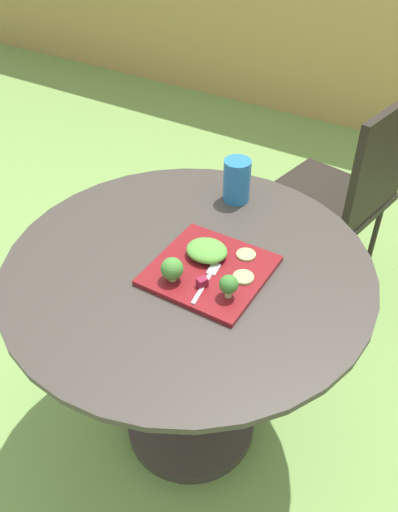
# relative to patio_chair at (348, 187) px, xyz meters

# --- Properties ---
(ground_plane) EXTENTS (12.00, 12.00, 0.00)m
(ground_plane) POSITION_rel_patio_chair_xyz_m (-0.15, -0.94, -0.53)
(ground_plane) COLOR #70994C
(patio_table) EXTENTS (0.98, 0.98, 0.75)m
(patio_table) POSITION_rel_patio_chair_xyz_m (-0.15, -0.94, -0.02)
(patio_table) COLOR #38332D
(patio_table) RESTS_ON ground_plane
(patio_chair) EXTENTS (0.52, 0.52, 0.90)m
(patio_chair) POSITION_rel_patio_chair_xyz_m (0.00, 0.00, 0.00)
(patio_chair) COLOR black
(patio_chair) RESTS_ON ground_plane
(salad_plate) EXTENTS (0.28, 0.28, 0.01)m
(salad_plate) POSITION_rel_patio_chair_xyz_m (-0.09, -0.94, 0.23)
(salad_plate) COLOR maroon
(salad_plate) RESTS_ON patio_table
(drinking_glass) EXTENTS (0.08, 0.08, 0.13)m
(drinking_glass) POSITION_rel_patio_chair_xyz_m (-0.19, -0.61, 0.28)
(drinking_glass) COLOR #236BA8
(drinking_glass) RESTS_ON patio_table
(fork) EXTENTS (0.04, 0.15, 0.00)m
(fork) POSITION_rel_patio_chair_xyz_m (-0.07, -0.98, 0.24)
(fork) COLOR silver
(fork) RESTS_ON salad_plate
(lettuce_mound) EXTENTS (0.11, 0.10, 0.04)m
(lettuce_mound) POSITION_rel_patio_chair_xyz_m (-0.12, -0.90, 0.26)
(lettuce_mound) COLOR #519338
(lettuce_mound) RESTS_ON salad_plate
(broccoli_floret_0) EXTENTS (0.06, 0.06, 0.06)m
(broccoli_floret_0) POSITION_rel_patio_chair_xyz_m (-0.15, -1.02, 0.27)
(broccoli_floret_0) COLOR #99B770
(broccoli_floret_0) RESTS_ON salad_plate
(broccoli_floret_1) EXTENTS (0.05, 0.05, 0.06)m
(broccoli_floret_1) POSITION_rel_patio_chair_xyz_m (0.00, -1.01, 0.28)
(broccoli_floret_1) COLOR #99B770
(broccoli_floret_1) RESTS_ON salad_plate
(cucumber_slice_0) EXTENTS (0.05, 0.05, 0.01)m
(cucumber_slice_0) POSITION_rel_patio_chair_xyz_m (-0.03, -0.85, 0.24)
(cucumber_slice_0) COLOR #8EB766
(cucumber_slice_0) RESTS_ON salad_plate
(cucumber_slice_1) EXTENTS (0.05, 0.05, 0.01)m
(cucumber_slice_1) POSITION_rel_patio_chair_xyz_m (0.00, -0.93, 0.24)
(cucumber_slice_1) COLOR #8EB766
(cucumber_slice_1) RESTS_ON salad_plate
(beet_chunk_0) EXTENTS (0.03, 0.03, 0.02)m
(beet_chunk_0) POSITION_rel_patio_chair_xyz_m (-0.07, -1.01, 0.25)
(beet_chunk_0) COLOR maroon
(beet_chunk_0) RESTS_ON salad_plate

